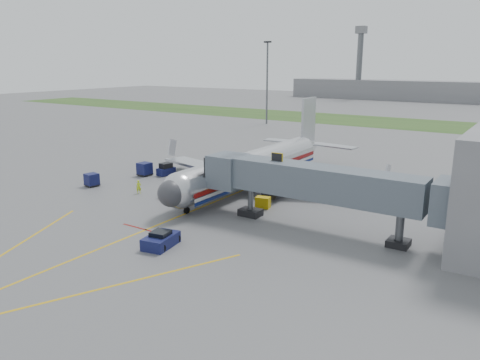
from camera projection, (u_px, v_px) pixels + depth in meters
The scene contains 16 objects.
ground at pixel (174, 218), 47.30m from camera, with size 400.00×400.00×0.00m, color #565659.
grass_strip at pixel (407, 124), 120.14m from camera, with size 300.00×25.00×0.01m, color #2D4C1E.
apron_markings at pixel (118, 241), 41.31m from camera, with size 21.52×50.00×0.01m.
airliner at pixel (254, 166), 58.99m from camera, with size 32.10×35.67×10.25m.
jet_bridge at pixel (313, 183), 43.39m from camera, with size 25.30×4.00×6.90m.
light_mast_left at pixel (267, 81), 117.33m from camera, with size 2.00×0.44×20.40m.
distant_terminal at pixel (434, 91), 189.25m from camera, with size 120.00×14.00×8.00m, color slate.
control_tower at pixel (360, 57), 197.96m from camera, with size 4.00×4.00×30.00m.
pushback_tug at pixel (161, 240), 39.97m from camera, with size 2.57×3.61×1.38m.
baggage_tug at pixel (166, 170), 65.19m from camera, with size 1.71×2.68×1.74m.
baggage_cart_a at pixel (169, 190), 54.77m from camera, with size 1.79×1.79×1.56m.
baggage_cart_b at pixel (92, 180), 59.37m from camera, with size 1.77×1.77×1.64m.
baggage_cart_c at pixel (145, 169), 64.94m from camera, with size 1.75×1.75×1.82m.
belt_loader at pixel (178, 181), 60.24m from camera, with size 2.41×3.86×1.84m.
ground_power_cart at pixel (263, 202), 50.58m from camera, with size 1.71×1.32×1.22m.
ramp_worker at pixel (139, 187), 56.08m from camera, with size 0.59×0.39×1.62m, color #C3E81B.
Camera 1 is at (30.31, -33.81, 15.34)m, focal length 35.00 mm.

